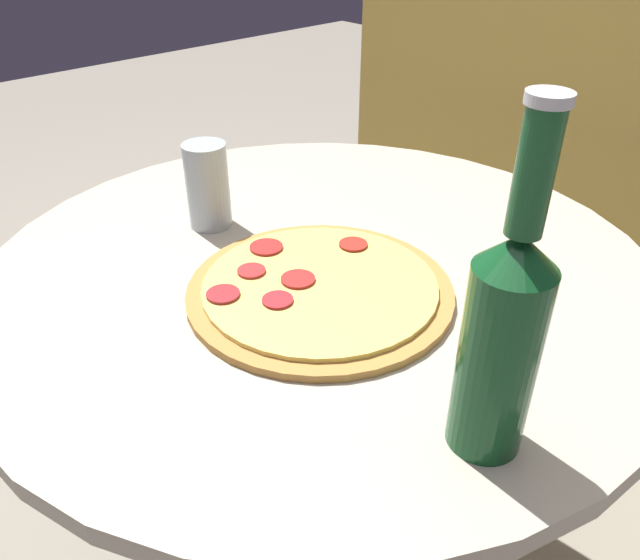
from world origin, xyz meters
name	(u,v)px	position (x,y,z in m)	size (l,w,h in m)	color
table	(320,374)	(0.00, 0.00, 0.51)	(0.87, 0.87, 0.71)	#B2A893
fence_panel	(630,45)	(0.00, 0.81, 0.86)	(1.38, 0.04, 1.72)	gold
pizza	(319,288)	(0.06, -0.05, 0.72)	(0.32, 0.32, 0.02)	#B77F3D
beer_bottle	(502,335)	(0.32, -0.10, 0.82)	(0.07, 0.07, 0.31)	#144C23
drinking_glass	(208,186)	(-0.18, -0.04, 0.77)	(0.06, 0.06, 0.12)	#ADBCC6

